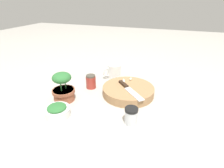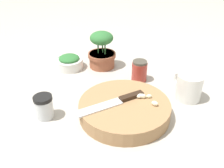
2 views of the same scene
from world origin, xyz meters
TOP-DOWN VIEW (x-y plane):
  - ground_plane at (0.00, 0.00)m, footprint 5.00×5.00m
  - cutting_board at (0.10, -0.10)m, footprint 0.30×0.30m
  - chef_knife at (0.07, -0.11)m, footprint 0.19×0.18m
  - garlic_cloves at (0.16, -0.07)m, footprint 0.08×0.06m
  - herb_bowl at (-0.21, 0.16)m, footprint 0.12×0.12m
  - spice_jar at (-0.15, -0.18)m, footprint 0.06×0.06m
  - coffee_mug at (0.29, 0.05)m, footprint 0.10×0.11m
  - honey_jar at (0.10, 0.14)m, footprint 0.06×0.06m
  - potted_herb at (-0.08, 0.21)m, footprint 0.12×0.12m

SIDE VIEW (x-z plane):
  - ground_plane at x=0.00m, z-range 0.00..0.00m
  - cutting_board at x=0.10m, z-range 0.00..0.05m
  - herb_bowl at x=-0.21m, z-range 0.00..0.06m
  - spice_jar at x=-0.15m, z-range 0.00..0.08m
  - honey_jar at x=0.10m, z-range 0.00..0.08m
  - coffee_mug at x=0.29m, z-range 0.00..0.10m
  - chef_knife at x=0.07m, z-range 0.05..0.06m
  - garlic_cloves at x=0.16m, z-range 0.05..0.06m
  - potted_herb at x=-0.08m, z-range -0.01..0.15m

